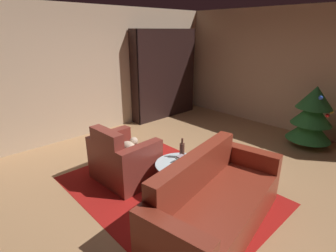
{
  "coord_description": "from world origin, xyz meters",
  "views": [
    {
      "loc": [
        2.54,
        -2.62,
        2.22
      ],
      "look_at": [
        -0.19,
        -0.07,
        0.85
      ],
      "focal_mm": 28.16,
      "sensor_mm": 36.0,
      "label": 1
    }
  ],
  "objects_px": {
    "bookshelf_unit": "(168,75)",
    "armchair_red": "(123,161)",
    "couch_red": "(215,205)",
    "bottle_on_table": "(182,150)",
    "book_stack_on_table": "(184,161)",
    "coffee_table": "(181,167)",
    "decorated_tree": "(312,116)"
  },
  "relations": [
    {
      "from": "armchair_red",
      "to": "coffee_table",
      "type": "bearing_deg",
      "value": 24.69
    },
    {
      "from": "couch_red",
      "to": "decorated_tree",
      "type": "height_order",
      "value": "decorated_tree"
    },
    {
      "from": "couch_red",
      "to": "book_stack_on_table",
      "type": "height_order",
      "value": "couch_red"
    },
    {
      "from": "couch_red",
      "to": "book_stack_on_table",
      "type": "distance_m",
      "value": 0.8
    },
    {
      "from": "armchair_red",
      "to": "couch_red",
      "type": "relative_size",
      "value": 0.45
    },
    {
      "from": "armchair_red",
      "to": "couch_red",
      "type": "height_order",
      "value": "armchair_red"
    },
    {
      "from": "bookshelf_unit",
      "to": "book_stack_on_table",
      "type": "relative_size",
      "value": 10.2
    },
    {
      "from": "bookshelf_unit",
      "to": "armchair_red",
      "type": "relative_size",
      "value": 2.33
    },
    {
      "from": "bookshelf_unit",
      "to": "coffee_table",
      "type": "height_order",
      "value": "bookshelf_unit"
    },
    {
      "from": "bookshelf_unit",
      "to": "book_stack_on_table",
      "type": "distance_m",
      "value": 3.74
    },
    {
      "from": "coffee_table",
      "to": "book_stack_on_table",
      "type": "relative_size",
      "value": 3.24
    },
    {
      "from": "couch_red",
      "to": "book_stack_on_table",
      "type": "relative_size",
      "value": 9.7
    },
    {
      "from": "bottle_on_table",
      "to": "decorated_tree",
      "type": "relative_size",
      "value": 0.25
    },
    {
      "from": "couch_red",
      "to": "coffee_table",
      "type": "distance_m",
      "value": 0.8
    },
    {
      "from": "coffee_table",
      "to": "book_stack_on_table",
      "type": "xyz_separation_m",
      "value": [
        0.03,
        0.03,
        0.09
      ]
    },
    {
      "from": "bookshelf_unit",
      "to": "book_stack_on_table",
      "type": "height_order",
      "value": "bookshelf_unit"
    },
    {
      "from": "couch_red",
      "to": "decorated_tree",
      "type": "xyz_separation_m",
      "value": [
        -0.16,
        3.27,
        0.32
      ]
    },
    {
      "from": "book_stack_on_table",
      "to": "decorated_tree",
      "type": "bearing_deg",
      "value": 79.25
    },
    {
      "from": "book_stack_on_table",
      "to": "armchair_red",
      "type": "bearing_deg",
      "value": -154.62
    },
    {
      "from": "bookshelf_unit",
      "to": "decorated_tree",
      "type": "bearing_deg",
      "value": 10.99
    },
    {
      "from": "decorated_tree",
      "to": "bookshelf_unit",
      "type": "bearing_deg",
      "value": -169.01
    },
    {
      "from": "book_stack_on_table",
      "to": "bottle_on_table",
      "type": "relative_size",
      "value": 0.73
    },
    {
      "from": "coffee_table",
      "to": "bottle_on_table",
      "type": "relative_size",
      "value": 2.37
    },
    {
      "from": "book_stack_on_table",
      "to": "decorated_tree",
      "type": "distance_m",
      "value": 3.08
    },
    {
      "from": "bookshelf_unit",
      "to": "armchair_red",
      "type": "height_order",
      "value": "bookshelf_unit"
    },
    {
      "from": "couch_red",
      "to": "bottle_on_table",
      "type": "xyz_separation_m",
      "value": [
        -0.89,
        0.37,
        0.27
      ]
    },
    {
      "from": "armchair_red",
      "to": "coffee_table",
      "type": "relative_size",
      "value": 1.35
    },
    {
      "from": "armchair_red",
      "to": "book_stack_on_table",
      "type": "relative_size",
      "value": 4.38
    },
    {
      "from": "book_stack_on_table",
      "to": "decorated_tree",
      "type": "height_order",
      "value": "decorated_tree"
    },
    {
      "from": "coffee_table",
      "to": "bottle_on_table",
      "type": "xyz_separation_m",
      "value": [
        -0.12,
        0.15,
        0.16
      ]
    },
    {
      "from": "couch_red",
      "to": "bottle_on_table",
      "type": "relative_size",
      "value": 7.08
    },
    {
      "from": "book_stack_on_table",
      "to": "couch_red",
      "type": "bearing_deg",
      "value": -18.51
    }
  ]
}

